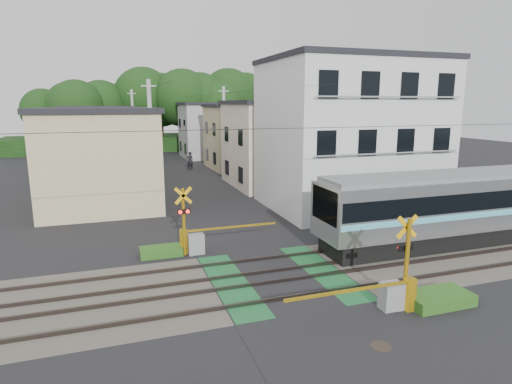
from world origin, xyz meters
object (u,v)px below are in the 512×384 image
object	(u,v)px
pedestrian	(190,161)
manhole_cover	(381,347)
crossing_signal_far	(194,238)
apartment_block	(349,134)
crossing_signal_near	(395,289)

from	to	relation	value
pedestrian	manhole_cover	xyz separation A→B (m)	(-0.67, -33.42, -0.90)
crossing_signal_far	apartment_block	xyz separation A→B (m)	(11.09, 5.84, 3.94)
crossing_signal_near	apartment_block	world-z (taller)	apartment_block
crossing_signal_near	manhole_cover	bearing A→B (deg)	-134.15
crossing_signal_near	manhole_cover	world-z (taller)	crossing_signal_near
manhole_cover	apartment_block	bearing A→B (deg)	62.94
crossing_signal_near	apartment_block	size ratio (longest dim) A/B	0.46
apartment_block	crossing_signal_far	bearing A→B (deg)	-152.22
apartment_block	manhole_cover	world-z (taller)	apartment_block
apartment_block	pedestrian	world-z (taller)	apartment_block
crossing_signal_near	crossing_signal_far	bearing A→B (deg)	125.29
crossing_signal_near	crossing_signal_far	distance (m)	8.95
crossing_signal_far	pedestrian	size ratio (longest dim) A/B	2.59
crossing_signal_near	pedestrian	size ratio (longest dim) A/B	2.59
crossing_signal_near	pedestrian	distance (m)	31.70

